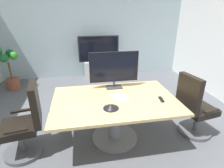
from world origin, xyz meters
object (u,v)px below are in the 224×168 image
object	(u,v)px
office_chair_left	(26,126)
tv_monitor	(114,68)
remote_control	(161,99)
potted_plant	(7,66)
conference_phone	(111,107)
office_chair_right	(194,111)
conference_table	(115,109)
wall_display_unit	(99,64)

from	to	relation	value
office_chair_left	tv_monitor	xyz separation A→B (m)	(1.39, 0.53, 0.64)
office_chair_left	remote_control	xyz separation A→B (m)	(2.01, -0.07, 0.29)
potted_plant	conference_phone	size ratio (longest dim) A/B	5.44
office_chair_right	remote_control	bearing A→B (deg)	83.40
office_chair_left	conference_phone	world-z (taller)	office_chair_left
conference_table	tv_monitor	world-z (taller)	tv_monitor
conference_table	office_chair_left	distance (m)	1.32
tv_monitor	remote_control	world-z (taller)	tv_monitor
conference_phone	office_chair_left	bearing A→B (deg)	171.11
office_chair_left	remote_control	world-z (taller)	office_chair_left
conference_table	tv_monitor	bearing A→B (deg)	80.95
tv_monitor	wall_display_unit	xyz separation A→B (m)	(0.01, 2.46, -0.65)
office_chair_left	conference_phone	xyz separation A→B (m)	(1.21, -0.19, 0.31)
wall_display_unit	conference_table	bearing A→B (deg)	-91.51
office_chair_left	wall_display_unit	xyz separation A→B (m)	(1.39, 2.99, -0.01)
remote_control	office_chair_right	bearing A→B (deg)	10.60
conference_table	conference_phone	size ratio (longest dim) A/B	8.61
wall_display_unit	remote_control	xyz separation A→B (m)	(0.62, -3.07, 0.30)
potted_plant	remote_control	world-z (taller)	potted_plant
office_chair_left	tv_monitor	size ratio (longest dim) A/B	1.30
wall_display_unit	office_chair_right	bearing A→B (deg)	-67.73
tv_monitor	conference_table	bearing A→B (deg)	-99.05
conference_table	office_chair_right	xyz separation A→B (m)	(1.32, -0.12, -0.10)
office_chair_right	remote_control	world-z (taller)	office_chair_right
tv_monitor	remote_control	size ratio (longest dim) A/B	4.94
office_chair_right	conference_phone	size ratio (longest dim) A/B	4.95
conference_table	office_chair_left	bearing A→B (deg)	-176.59
potted_plant	conference_table	bearing A→B (deg)	-46.39
conference_table	office_chair_left	size ratio (longest dim) A/B	1.74
conference_table	remote_control	bearing A→B (deg)	-12.39
office_chair_left	potted_plant	distance (m)	2.78
office_chair_left	tv_monitor	distance (m)	1.62
wall_display_unit	remote_control	size ratio (longest dim) A/B	7.71
conference_table	tv_monitor	distance (m)	0.71
office_chair_right	conference_table	bearing A→B (deg)	75.16
conference_phone	remote_control	distance (m)	0.81
conference_table	office_chair_right	bearing A→B (deg)	-5.12
office_chair_right	conference_phone	world-z (taller)	office_chair_right
conference_table	potted_plant	size ratio (longest dim) A/B	1.58
tv_monitor	potted_plant	bearing A→B (deg)	140.14
wall_display_unit	conference_phone	world-z (taller)	wall_display_unit
conference_table	office_chair_left	world-z (taller)	office_chair_left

